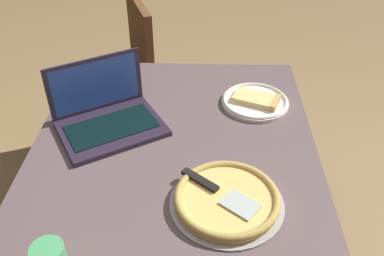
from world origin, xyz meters
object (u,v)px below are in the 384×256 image
pizza_plate (256,101)px  pizza_tray (227,199)px  laptop (107,115)px  dining_table (174,171)px  table_knife (114,78)px  chair_near (120,75)px

pizza_plate → pizza_tray: (-0.51, 0.12, 0.01)m
laptop → pizza_plate: laptop is taller
dining_table → table_knife: bearing=31.2°
laptop → pizza_tray: bearing=-131.6°
pizza_tray → chair_near: (1.07, 0.51, -0.23)m
laptop → chair_near: (0.72, 0.10, -0.25)m
dining_table → laptop: (0.14, 0.24, 0.13)m
laptop → table_knife: bearing=7.1°
laptop → table_knife: size_ratio=1.80×
pizza_tray → chair_near: 1.21m
dining_table → pizza_plate: pizza_plate is taller
table_knife → chair_near: chair_near is taller
dining_table → laptop: size_ratio=2.82×
laptop → pizza_plate: bearing=-74.1°
dining_table → table_knife: table_knife is taller
laptop → chair_near: laptop is taller
dining_table → pizza_plate: (0.29, -0.29, 0.10)m
pizza_plate → chair_near: (0.56, 0.63, -0.22)m
dining_table → table_knife: 0.54m
pizza_tray → dining_table: bearing=36.9°
pizza_plate → pizza_tray: 0.52m
pizza_plate → chair_near: size_ratio=0.29×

